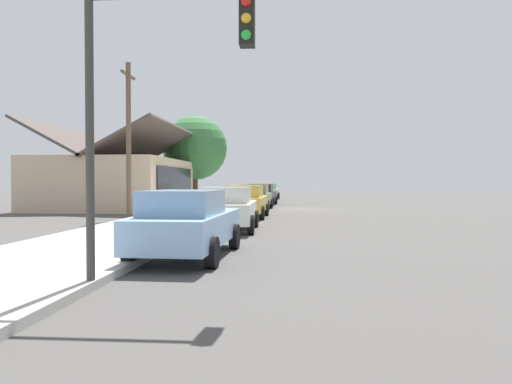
{
  "coord_description": "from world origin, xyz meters",
  "views": [
    {
      "loc": [
        -32.05,
        0.25,
        1.8
      ],
      "look_at": [
        -1.61,
        2.6,
        1.13
      ],
      "focal_mm": 34.49,
      "sensor_mm": 36.0,
      "label": 1
    }
  ],
  "objects_px": {
    "car_mustard": "(246,201)",
    "car_charcoal": "(262,194)",
    "car_skyblue": "(188,223)",
    "shade_tree": "(195,148)",
    "car_seafoam": "(269,191)",
    "fire_hydrant_red": "(221,205)",
    "car_coral": "(264,192)",
    "traffic_light_main": "(153,77)",
    "car_olive": "(256,197)",
    "car_ivory": "(228,208)",
    "utility_pole_wooden": "(129,137)"
  },
  "relations": [
    {
      "from": "car_coral",
      "to": "car_seafoam",
      "type": "relative_size",
      "value": 1.02
    },
    {
      "from": "car_seafoam",
      "to": "car_ivory",
      "type": "bearing_deg",
      "value": -179.12
    },
    {
      "from": "car_olive",
      "to": "car_mustard",
      "type": "bearing_deg",
      "value": -178.38
    },
    {
      "from": "car_coral",
      "to": "car_seafoam",
      "type": "distance_m",
      "value": 6.06
    },
    {
      "from": "utility_pole_wooden",
      "to": "car_mustard",
      "type": "bearing_deg",
      "value": -81.1
    },
    {
      "from": "car_skyblue",
      "to": "traffic_light_main",
      "type": "bearing_deg",
      "value": -174.61
    },
    {
      "from": "car_ivory",
      "to": "car_olive",
      "type": "xyz_separation_m",
      "value": [
        13.02,
        0.01,
        0.0
      ]
    },
    {
      "from": "car_skyblue",
      "to": "fire_hydrant_red",
      "type": "distance_m",
      "value": 15.13
    },
    {
      "from": "car_charcoal",
      "to": "utility_pole_wooden",
      "type": "distance_m",
      "value": 14.93
    },
    {
      "from": "car_seafoam",
      "to": "fire_hydrant_red",
      "type": "relative_size",
      "value": 6.8
    },
    {
      "from": "shade_tree",
      "to": "car_charcoal",
      "type": "bearing_deg",
      "value": -114.42
    },
    {
      "from": "car_coral",
      "to": "car_skyblue",
      "type": "bearing_deg",
      "value": -176.68
    },
    {
      "from": "utility_pole_wooden",
      "to": "fire_hydrant_red",
      "type": "height_order",
      "value": "utility_pole_wooden"
    },
    {
      "from": "car_coral",
      "to": "traffic_light_main",
      "type": "xyz_separation_m",
      "value": [
        -35.26,
        -0.35,
        2.68
      ]
    },
    {
      "from": "car_ivory",
      "to": "shade_tree",
      "type": "height_order",
      "value": "shade_tree"
    },
    {
      "from": "car_olive",
      "to": "car_coral",
      "type": "distance_m",
      "value": 12.44
    },
    {
      "from": "car_coral",
      "to": "car_seafoam",
      "type": "xyz_separation_m",
      "value": [
        6.06,
        -0.15,
        0.0
      ]
    },
    {
      "from": "car_olive",
      "to": "traffic_light_main",
      "type": "height_order",
      "value": "traffic_light_main"
    },
    {
      "from": "car_ivory",
      "to": "utility_pole_wooden",
      "type": "xyz_separation_m",
      "value": [
        5.51,
        5.56,
        3.11
      ]
    },
    {
      "from": "car_mustard",
      "to": "traffic_light_main",
      "type": "bearing_deg",
      "value": -178.7
    },
    {
      "from": "traffic_light_main",
      "to": "utility_pole_wooden",
      "type": "distance_m",
      "value": 16.33
    },
    {
      "from": "car_mustard",
      "to": "car_charcoal",
      "type": "distance_m",
      "value": 12.63
    },
    {
      "from": "car_skyblue",
      "to": "car_olive",
      "type": "distance_m",
      "value": 19.31
    },
    {
      "from": "car_seafoam",
      "to": "car_mustard",
      "type": "bearing_deg",
      "value": -179.03
    },
    {
      "from": "utility_pole_wooden",
      "to": "car_charcoal",
      "type": "bearing_deg",
      "value": -22.37
    },
    {
      "from": "car_mustard",
      "to": "car_seafoam",
      "type": "height_order",
      "value": "same"
    },
    {
      "from": "car_coral",
      "to": "car_seafoam",
      "type": "height_order",
      "value": "same"
    },
    {
      "from": "car_coral",
      "to": "shade_tree",
      "type": "bearing_deg",
      "value": 129.39
    },
    {
      "from": "car_olive",
      "to": "traffic_light_main",
      "type": "bearing_deg",
      "value": -178.34
    },
    {
      "from": "car_skyblue",
      "to": "car_seafoam",
      "type": "relative_size",
      "value": 1.0
    },
    {
      "from": "car_mustard",
      "to": "fire_hydrant_red",
      "type": "distance_m",
      "value": 2.88
    },
    {
      "from": "utility_pole_wooden",
      "to": "traffic_light_main",
      "type": "bearing_deg",
      "value": -159.71
    },
    {
      "from": "car_skyblue",
      "to": "car_charcoal",
      "type": "distance_m",
      "value": 25.3
    },
    {
      "from": "car_seafoam",
      "to": "traffic_light_main",
      "type": "bearing_deg",
      "value": -179.02
    },
    {
      "from": "traffic_light_main",
      "to": "fire_hydrant_red",
      "type": "distance_m",
      "value": 18.88
    },
    {
      "from": "car_coral",
      "to": "traffic_light_main",
      "type": "relative_size",
      "value": 0.95
    },
    {
      "from": "car_olive",
      "to": "car_seafoam",
      "type": "height_order",
      "value": "same"
    },
    {
      "from": "car_mustard",
      "to": "shade_tree",
      "type": "relative_size",
      "value": 0.66
    },
    {
      "from": "shade_tree",
      "to": "fire_hydrant_red",
      "type": "height_order",
      "value": "shade_tree"
    },
    {
      "from": "car_olive",
      "to": "utility_pole_wooden",
      "type": "distance_m",
      "value": 9.85
    },
    {
      "from": "car_coral",
      "to": "shade_tree",
      "type": "relative_size",
      "value": 0.7
    },
    {
      "from": "car_coral",
      "to": "traffic_light_main",
      "type": "distance_m",
      "value": 35.36
    },
    {
      "from": "traffic_light_main",
      "to": "shade_tree",
      "type": "bearing_deg",
      "value": 10.26
    },
    {
      "from": "shade_tree",
      "to": "car_skyblue",
      "type": "bearing_deg",
      "value": -168.88
    },
    {
      "from": "car_coral",
      "to": "utility_pole_wooden",
      "type": "relative_size",
      "value": 0.66
    },
    {
      "from": "traffic_light_main",
      "to": "utility_pole_wooden",
      "type": "bearing_deg",
      "value": 20.29
    },
    {
      "from": "car_mustard",
      "to": "car_charcoal",
      "type": "xyz_separation_m",
      "value": [
        12.63,
        0.02,
        0.0
      ]
    },
    {
      "from": "car_skyblue",
      "to": "car_coral",
      "type": "xyz_separation_m",
      "value": [
        31.75,
        0.15,
        0.0
      ]
    },
    {
      "from": "fire_hydrant_red",
      "to": "car_mustard",
      "type": "bearing_deg",
      "value": -146.53
    },
    {
      "from": "car_skyblue",
      "to": "car_mustard",
      "type": "bearing_deg",
      "value": 1.52
    }
  ]
}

